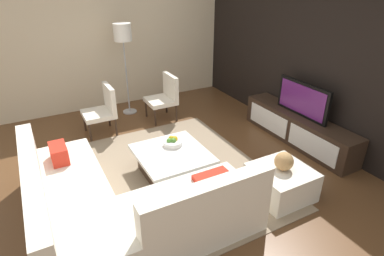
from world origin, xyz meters
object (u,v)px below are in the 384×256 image
sectional_couch (115,205)px  coffee_table (172,163)px  floor_lamp (123,38)px  ottoman (281,182)px  decorative_ball (284,161)px  media_console (298,128)px  accent_chair_near (103,107)px  accent_chair_far (165,95)px  fruit_bowl (173,142)px  television (303,99)px

sectional_couch → coffee_table: bearing=121.5°
sectional_couch → floor_lamp: size_ratio=1.33×
floor_lamp → ottoman: size_ratio=2.54×
decorative_ball → media_console: bearing=127.8°
media_console → accent_chair_near: (-1.89, -2.78, 0.24)m
media_console → ottoman: (0.97, -1.25, -0.05)m
accent_chair_far → decorative_ball: 2.94m
accent_chair_near → decorative_ball: accent_chair_near is taller
coffee_table → floor_lamp: size_ratio=0.57×
ottoman → media_console: bearing=127.8°
media_console → accent_chair_far: 2.52m
fruit_bowl → coffee_table: bearing=-28.7°
floor_lamp → decorative_ball: size_ratio=7.41×
floor_lamp → media_console: bearing=39.4°
ottoman → accent_chair_far: accent_chair_far is taller
media_console → ottoman: media_console is taller
television → accent_chair_far: size_ratio=1.19×
media_console → accent_chair_near: accent_chair_near is taller
television → coffee_table: (-0.10, -2.30, -0.57)m
floor_lamp → fruit_bowl: size_ratio=6.34×
ottoman → fruit_bowl: fruit_bowl is taller
decorative_ball → ottoman: bearing=0.0°
accent_chair_near → ottoman: 3.26m
sectional_couch → ottoman: (0.47, 2.03, -0.09)m
fruit_bowl → decorative_ball: decorative_ball is taller
media_console → television: size_ratio=2.13×
television → decorative_ball: 1.61m
sectional_couch → fruit_bowl: size_ratio=8.45×
television → fruit_bowl: television is taller
accent_chair_near → floor_lamp: bearing=141.5°
media_console → television: television is taller
ottoman → decorative_ball: bearing=0.0°
coffee_table → decorative_ball: (1.07, 1.04, 0.32)m
accent_chair_near → fruit_bowl: size_ratio=3.11×
television → accent_chair_near: bearing=-124.2°
coffee_table → fruit_bowl: (-0.18, 0.10, 0.23)m
floor_lamp → accent_chair_far: 1.31m
fruit_bowl → accent_chair_near: bearing=-160.1°
coffee_table → floor_lamp: floor_lamp is taller
ottoman → floor_lamp: bearing=-166.4°
decorative_ball → fruit_bowl: bearing=-143.1°
television → ottoman: 1.69m
sectional_couch → decorative_ball: bearing=77.0°
accent_chair_far → decorative_ball: bearing=-1.0°
television → sectional_couch: 3.36m
floor_lamp → television: bearing=39.4°
accent_chair_near → floor_lamp: (-0.68, 0.67, 1.02)m
sectional_couch → decorative_ball: (0.47, 2.03, 0.23)m
television → accent_chair_near: size_ratio=1.19×
ottoman → fruit_bowl: (-1.25, -0.94, 0.23)m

